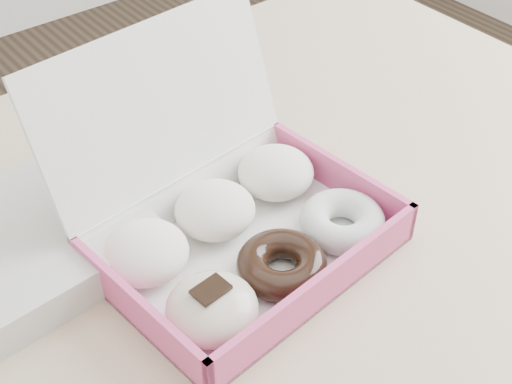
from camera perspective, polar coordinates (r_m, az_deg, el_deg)
table at (r=0.92m, az=-2.43°, el=-4.71°), size 1.20×0.80×0.75m
donut_box at (r=0.79m, az=-1.81°, el=-2.57°), size 0.34×0.31×0.22m
newspapers at (r=0.82m, az=-18.53°, el=-4.38°), size 0.28×0.23×0.04m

